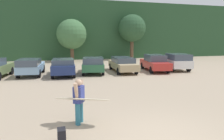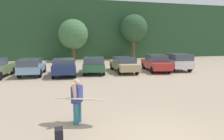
{
  "view_description": "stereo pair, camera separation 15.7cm",
  "coord_description": "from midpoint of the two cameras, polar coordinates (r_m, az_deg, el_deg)",
  "views": [
    {
      "loc": [
        -3.24,
        -5.6,
        3.06
      ],
      "look_at": [
        0.17,
        6.39,
        1.18
      ],
      "focal_mm": 33.43,
      "sensor_mm": 36.0,
      "label": 1
    },
    {
      "loc": [
        -3.09,
        -5.64,
        3.06
      ],
      "look_at": [
        0.17,
        6.39,
        1.18
      ],
      "focal_mm": 33.43,
      "sensor_mm": 36.0,
      "label": 2
    }
  ],
  "objects": [
    {
      "name": "person_adult",
      "position": [
        7.66,
        -9.63,
        -7.73
      ],
      "size": [
        0.48,
        0.74,
        1.64
      ],
      "rotation": [
        0.0,
        0.0,
        2.66
      ],
      "color": "teal",
      "rests_on": "ground_plane"
    },
    {
      "name": "hillside_ridge",
      "position": [
        36.99,
        -11.13,
        10.38
      ],
      "size": [
        108.0,
        12.0,
        8.68
      ],
      "primitive_type": "cube",
      "color": "#284C2D",
      "rests_on": "ground_plane"
    },
    {
      "name": "parked_car_forest_green",
      "position": [
        18.6,
        -5.43,
        1.47
      ],
      "size": [
        2.56,
        4.42,
        1.47
      ],
      "rotation": [
        0.0,
        0.0,
        1.39
      ],
      "color": "#2D6642",
      "rests_on": "ground_plane"
    },
    {
      "name": "tree_center",
      "position": [
        29.11,
        -11.13,
        9.56
      ],
      "size": [
        4.03,
        4.03,
        5.68
      ],
      "color": "brown",
      "rests_on": "ground_plane"
    },
    {
      "name": "parked_car_white",
      "position": [
        21.52,
        16.62,
        2.34
      ],
      "size": [
        2.62,
        4.87,
        1.64
      ],
      "rotation": [
        0.0,
        0.0,
        1.4
      ],
      "color": "white",
      "rests_on": "ground_plane"
    },
    {
      "name": "ground_plane",
      "position": [
        7.14,
        12.74,
        -17.05
      ],
      "size": [
        120.0,
        120.0,
        0.0
      ],
      "primitive_type": "plane",
      "color": "tan"
    },
    {
      "name": "backpack_dropped",
      "position": [
        6.61,
        -14.3,
        -17.12
      ],
      "size": [
        0.24,
        0.34,
        0.45
      ],
      "color": "black",
      "rests_on": "ground_plane"
    },
    {
      "name": "parked_car_sky_blue",
      "position": [
        18.59,
        -21.58,
        0.95
      ],
      "size": [
        2.05,
        4.27,
        1.45
      ],
      "rotation": [
        0.0,
        0.0,
        1.49
      ],
      "color": "#84ADD1",
      "rests_on": "ground_plane"
    },
    {
      "name": "surfboard_cream",
      "position": [
        7.53,
        -8.77,
        -7.9
      ],
      "size": [
        2.06,
        1.27,
        0.25
      ],
      "rotation": [
        0.0,
        0.0,
        2.75
      ],
      "color": "beige"
    },
    {
      "name": "parked_car_red",
      "position": [
        20.32,
        11.38,
        2.0
      ],
      "size": [
        2.4,
        4.78,
        1.56
      ],
      "rotation": [
        0.0,
        0.0,
        1.42
      ],
      "color": "#B72D28",
      "rests_on": "ground_plane"
    },
    {
      "name": "tree_far_right",
      "position": [
        31.63,
        5.37,
        11.24
      ],
      "size": [
        4.03,
        4.03,
        6.61
      ],
      "color": "brown",
      "rests_on": "ground_plane"
    },
    {
      "name": "parked_car_navy",
      "position": [
        17.81,
        -13.4,
        0.99
      ],
      "size": [
        2.1,
        4.34,
        1.44
      ],
      "rotation": [
        0.0,
        0.0,
        1.5
      ],
      "color": "navy",
      "rests_on": "ground_plane"
    },
    {
      "name": "parked_car_tan",
      "position": [
        19.43,
        2.73,
        1.71
      ],
      "size": [
        2.01,
        4.88,
        1.37
      ],
      "rotation": [
        0.0,
        0.0,
        1.51
      ],
      "color": "tan",
      "rests_on": "ground_plane"
    }
  ]
}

